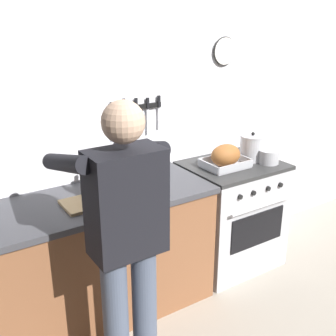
# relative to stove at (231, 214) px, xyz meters

# --- Properties ---
(wall_back) EXTENTS (6.00, 0.13, 2.60)m
(wall_back) POSITION_rel_stove_xyz_m (-0.22, 0.36, 0.85)
(wall_back) COLOR silver
(wall_back) RESTS_ON ground
(counter_block) EXTENTS (2.03, 0.65, 0.90)m
(counter_block) POSITION_rel_stove_xyz_m (-1.43, 0.00, 0.01)
(counter_block) COLOR brown
(counter_block) RESTS_ON ground
(stove) EXTENTS (0.76, 0.67, 0.90)m
(stove) POSITION_rel_stove_xyz_m (0.00, 0.00, 0.00)
(stove) COLOR #BCBCC1
(stove) RESTS_ON ground
(person_cook) EXTENTS (0.51, 0.63, 1.66)m
(person_cook) POSITION_rel_stove_xyz_m (-1.30, -0.63, 0.50)
(person_cook) COLOR #4C566B
(person_cook) RESTS_ON ground
(roasting_pan) EXTENTS (0.35, 0.26, 0.18)m
(roasting_pan) POSITION_rel_stove_xyz_m (-0.11, -0.02, 0.53)
(roasting_pan) COLOR #B7B7BC
(roasting_pan) RESTS_ON stove
(stock_pot) EXTENTS (0.21, 0.21, 0.24)m
(stock_pot) POSITION_rel_stove_xyz_m (0.19, -0.00, 0.55)
(stock_pot) COLOR #B7B7BC
(stock_pot) RESTS_ON stove
(saucepan) EXTENTS (0.17, 0.17, 0.11)m
(saucepan) POSITION_rel_stove_xyz_m (0.25, -0.14, 0.51)
(saucepan) COLOR #B7B7BC
(saucepan) RESTS_ON stove
(cutting_board) EXTENTS (0.36, 0.24, 0.02)m
(cutting_board) POSITION_rel_stove_xyz_m (-1.25, -0.07, 0.46)
(cutting_board) COLOR tan
(cutting_board) RESTS_ON counter_block
(bottle_dish_soap) EXTENTS (0.07, 0.07, 0.24)m
(bottle_dish_soap) POSITION_rel_stove_xyz_m (-0.83, 0.23, 0.55)
(bottle_dish_soap) COLOR #338CCC
(bottle_dish_soap) RESTS_ON counter_block
(bottle_soy_sauce) EXTENTS (0.06, 0.06, 0.21)m
(bottle_soy_sauce) POSITION_rel_stove_xyz_m (-1.24, 0.05, 0.54)
(bottle_soy_sauce) COLOR black
(bottle_soy_sauce) RESTS_ON counter_block
(bottle_vinegar) EXTENTS (0.07, 0.07, 0.23)m
(bottle_vinegar) POSITION_rel_stove_xyz_m (-1.14, 0.08, 0.55)
(bottle_vinegar) COLOR #997F4C
(bottle_vinegar) RESTS_ON counter_block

